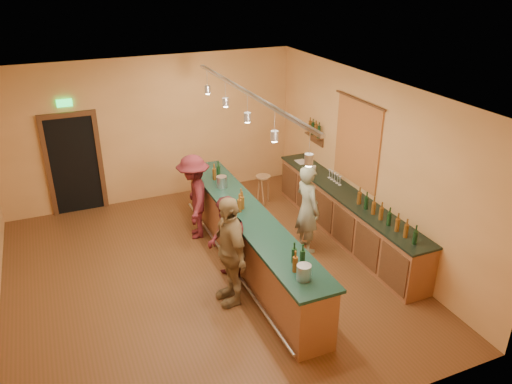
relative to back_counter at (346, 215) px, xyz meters
name	(u,v)px	position (x,y,z in m)	size (l,w,h in m)	color
floor	(204,275)	(-2.97, -0.18, -0.49)	(7.00, 7.00, 0.00)	brown
ceiling	(195,94)	(-2.97, -0.18, 2.71)	(6.50, 7.00, 0.02)	silver
wall_back	(152,130)	(-2.97, 3.32, 1.11)	(6.50, 0.02, 3.20)	#C78A4A
wall_front	(302,325)	(-2.97, -3.68, 1.11)	(6.50, 0.02, 3.20)	#C78A4A
wall_right	(369,163)	(0.28, -0.18, 1.11)	(0.02, 7.00, 3.20)	#C78A4A
doorway	(74,162)	(-4.67, 3.30, 0.64)	(1.15, 0.09, 2.48)	black
tapestry	(357,143)	(0.26, 0.22, 1.36)	(0.03, 1.40, 1.60)	#A12E20
bottle_shelf	(315,131)	(0.20, 1.72, 1.18)	(0.17, 0.55, 0.54)	#442214
back_counter	(346,215)	(0.00, 0.00, 0.00)	(0.60, 4.55, 1.27)	brown
tasting_bar	(248,236)	(-2.13, -0.18, 0.12)	(0.74, 5.10, 1.38)	brown
pendant_track	(247,102)	(-2.13, -0.18, 2.50)	(0.11, 4.60, 0.50)	silver
bartender	(307,209)	(-0.92, -0.08, 0.36)	(0.62, 0.41, 1.69)	gray
customer_a	(227,244)	(-2.68, -0.60, 0.32)	(0.78, 0.61, 1.61)	#59191E
customer_b	(230,251)	(-2.78, -0.99, 0.43)	(1.07, 0.45, 1.83)	#997A51
customer_c	(194,197)	(-2.68, 1.22, 0.36)	(1.09, 0.63, 1.69)	#59191E
bar_stool	(263,182)	(-0.86, 2.02, 0.04)	(0.33, 0.33, 0.67)	#8B5E3F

